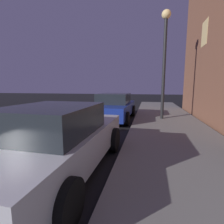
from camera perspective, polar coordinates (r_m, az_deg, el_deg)
The scene contains 3 objects.
car_silver at distance 3.75m, azimuth -17.81°, elevation -8.89°, with size 2.07×4.34×1.43m.
car_blue at distance 9.22m, azimuth 0.62°, elevation 1.76°, with size 2.10×4.36×1.43m.
street_lamp at distance 9.23m, azimuth 17.41°, elevation 19.88°, with size 0.44×0.44×5.28m.
Camera 1 is at (4.67, -0.67, 1.80)m, focal length 27.06 mm.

